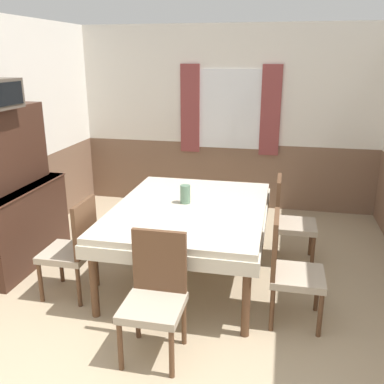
% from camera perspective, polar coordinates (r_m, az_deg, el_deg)
% --- Properties ---
extents(wall_back, '(4.68, 0.10, 2.60)m').
position_cam_1_polar(wall_back, '(6.26, 4.68, 9.70)').
color(wall_back, white).
rests_on(wall_back, ground_plane).
extents(wall_left, '(0.05, 4.61, 2.60)m').
position_cam_1_polar(wall_left, '(5.08, -24.11, 6.25)').
color(wall_left, white).
rests_on(wall_left, ground_plane).
extents(dining_table, '(1.49, 1.94, 0.76)m').
position_cam_1_polar(dining_table, '(4.24, -0.29, -3.19)').
color(dining_table, beige).
rests_on(dining_table, ground_plane).
extents(chair_right_near, '(0.44, 0.44, 0.95)m').
position_cam_1_polar(chair_right_near, '(3.70, 12.80, -9.74)').
color(chair_right_near, brown).
rests_on(chair_right_near, ground_plane).
extents(chair_head_near, '(0.44, 0.44, 0.95)m').
position_cam_1_polar(chair_head_near, '(3.27, -4.91, -13.25)').
color(chair_head_near, brown).
rests_on(chair_head_near, ground_plane).
extents(chair_left_near, '(0.44, 0.44, 0.95)m').
position_cam_1_polar(chair_left_near, '(4.12, -15.46, -6.98)').
color(chair_left_near, brown).
rests_on(chair_left_near, ground_plane).
extents(chair_right_far, '(0.44, 0.44, 0.95)m').
position_cam_1_polar(chair_right_far, '(4.75, 12.78, -3.45)').
color(chair_right_far, brown).
rests_on(chair_right_far, ground_plane).
extents(sideboard, '(0.46, 1.31, 1.69)m').
position_cam_1_polar(sideboard, '(4.89, -22.52, -1.20)').
color(sideboard, '#3D2319').
rests_on(sideboard, ground_plane).
extents(vase, '(0.10, 0.10, 0.18)m').
position_cam_1_polar(vase, '(4.27, -0.90, -0.29)').
color(vase, slate).
rests_on(vase, dining_table).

